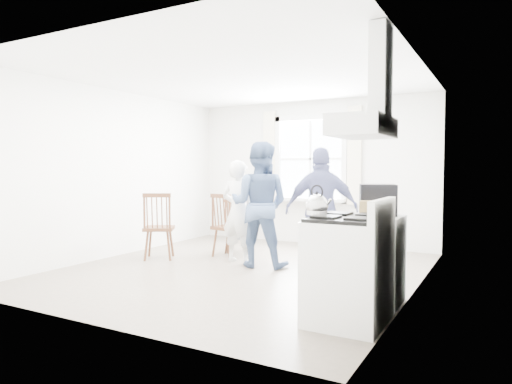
% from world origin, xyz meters
% --- Properties ---
extents(room_shell, '(4.62, 5.12, 2.64)m').
position_xyz_m(room_shell, '(0.00, 0.00, 1.30)').
color(room_shell, '#7A6C5E').
rests_on(room_shell, ground).
extents(window_assembly, '(1.88, 0.24, 1.70)m').
position_xyz_m(window_assembly, '(0.00, 2.45, 1.46)').
color(window_assembly, white).
rests_on(window_assembly, room_shell).
extents(range_hood, '(0.45, 0.76, 0.94)m').
position_xyz_m(range_hood, '(2.07, -1.35, 1.90)').
color(range_hood, white).
rests_on(range_hood, room_shell).
extents(shelf_unit, '(0.40, 0.30, 0.80)m').
position_xyz_m(shelf_unit, '(-1.40, 2.33, 0.40)').
color(shelf_unit, slate).
rests_on(shelf_unit, ground).
extents(gas_stove, '(0.68, 0.76, 1.12)m').
position_xyz_m(gas_stove, '(1.91, -1.35, 0.48)').
color(gas_stove, white).
rests_on(gas_stove, ground).
extents(kettle, '(0.20, 0.20, 0.29)m').
position_xyz_m(kettle, '(1.65, -1.47, 1.05)').
color(kettle, silver).
rests_on(kettle, gas_stove).
extents(low_cabinet, '(0.50, 0.55, 0.90)m').
position_xyz_m(low_cabinet, '(1.98, -0.65, 0.45)').
color(low_cabinet, white).
rests_on(low_cabinet, ground).
extents(stereo_stack, '(0.44, 0.41, 0.32)m').
position_xyz_m(stereo_stack, '(1.97, -0.59, 1.06)').
color(stereo_stack, black).
rests_on(stereo_stack, low_cabinet).
extents(cardboard_box, '(0.28, 0.22, 0.16)m').
position_xyz_m(cardboard_box, '(1.98, -0.80, 0.98)').
color(cardboard_box, '#A2844E').
rests_on(cardboard_box, low_cabinet).
extents(windsor_chair_a, '(0.47, 0.46, 0.90)m').
position_xyz_m(windsor_chair_a, '(-0.70, 1.01, 0.55)').
color(windsor_chair_a, '#482817').
rests_on(windsor_chair_a, ground).
extents(windsor_chair_b, '(0.50, 0.49, 1.00)m').
position_xyz_m(windsor_chair_b, '(-0.68, 0.62, 0.61)').
color(windsor_chair_b, '#482817').
rests_on(windsor_chair_b, ground).
extents(windsor_chair_c, '(0.59, 0.58, 1.02)m').
position_xyz_m(windsor_chair_c, '(-1.44, -0.02, 0.62)').
color(windsor_chair_c, '#482817').
rests_on(windsor_chair_c, ground).
extents(person_left, '(0.56, 0.56, 1.50)m').
position_xyz_m(person_left, '(-0.29, 0.41, 0.75)').
color(person_left, white).
rests_on(person_left, ground).
extents(person_mid, '(1.00, 1.00, 1.75)m').
position_xyz_m(person_mid, '(0.10, 0.33, 0.87)').
color(person_mid, '#465B82').
rests_on(person_mid, ground).
extents(person_right, '(1.32, 1.32, 1.66)m').
position_xyz_m(person_right, '(0.98, 0.46, 0.83)').
color(person_right, navy).
rests_on(person_right, ground).
extents(potted_plant, '(0.21, 0.21, 0.31)m').
position_xyz_m(potted_plant, '(0.14, 2.36, 1.00)').
color(potted_plant, '#34763B').
rests_on(potted_plant, window_assembly).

